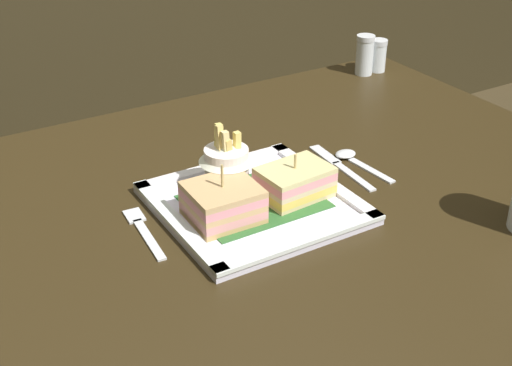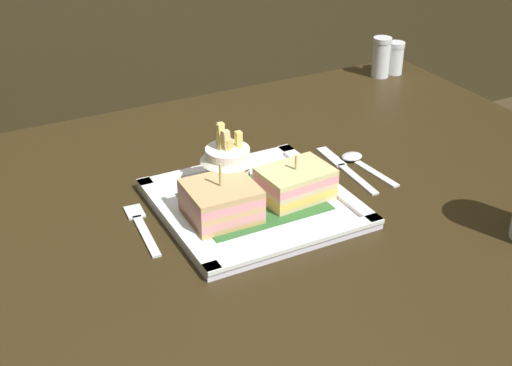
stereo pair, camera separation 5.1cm
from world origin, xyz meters
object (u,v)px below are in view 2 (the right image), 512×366
spoon (358,161)px  sandwich_half_right (295,183)px  fork (142,227)px  pepper_shaker (395,60)px  square_plate (254,204)px  knife (345,168)px  fries_cup (228,161)px  salt_shaker (381,60)px  sandwich_half_left (221,202)px  dining_table (257,279)px

spoon → sandwich_half_right: bearing=-158.6°
fork → pepper_shaker: pepper_shaker is taller
sandwich_half_right → spoon: bearing=21.4°
sandwich_half_right → fork: (-0.22, 0.04, -0.03)m
square_plate → knife: (0.18, 0.04, -0.00)m
fries_cup → fork: 0.15m
salt_shaker → pepper_shaker: size_ratio=1.22×
knife → sandwich_half_left: bearing=-167.0°
knife → spoon: spoon is taller
sandwich_half_left → spoon: sandwich_half_left is taller
dining_table → knife: bearing=12.5°
sandwich_half_left → pepper_shaker: sandwich_half_left is taller
fries_cup → knife: fries_cup is taller
pepper_shaker → fries_cup: bearing=-150.2°
dining_table → spoon: bearing=12.0°
fork → knife: bearing=2.6°
square_plate → fork: (-0.16, 0.03, -0.00)m
dining_table → sandwich_half_left: sandwich_half_left is taller
dining_table → spoon: size_ratio=9.26×
sandwich_half_right → fries_cup: fries_cup is taller
dining_table → spoon: spoon is taller
fork → knife: size_ratio=0.82×
square_plate → knife: bearing=12.7°
salt_shaker → sandwich_half_left: bearing=-145.6°
fork → spoon: 0.37m
knife → pepper_shaker: size_ratio=2.54×
square_plate → sandwich_half_left: size_ratio=2.76×
square_plate → sandwich_half_right: bearing=-13.7°
sandwich_half_left → salt_shaker: (0.54, 0.37, 0.00)m
sandwich_half_left → spoon: 0.28m
knife → pepper_shaker: bearing=43.1°
salt_shaker → pepper_shaker: (0.04, 0.00, -0.01)m
fork → pepper_shaker: (0.67, 0.33, 0.03)m
sandwich_half_left → fries_cup: bearing=57.1°
sandwich_half_right → fork: sandwich_half_right is taller
salt_shaker → fork: bearing=-152.8°
square_plate → spoon: size_ratio=2.07×
dining_table → square_plate: square_plate is taller
dining_table → square_plate: size_ratio=4.48×
salt_shaker → fries_cup: bearing=-148.4°
salt_shaker → pepper_shaker: bearing=0.0°
sandwich_half_right → knife: (0.12, 0.06, -0.03)m
fries_cup → fork: (-0.14, -0.02, -0.06)m
square_plate → spoon: (0.21, 0.05, -0.00)m
sandwich_half_left → knife: 0.25m
pepper_shaker → spoon: bearing=-134.7°
square_plate → fork: 0.16m
square_plate → sandwich_half_right: 0.07m
sandwich_half_right → salt_shaker: bearing=41.2°
square_plate → fries_cup: fries_cup is taller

